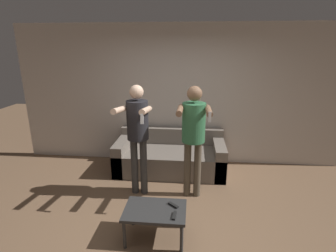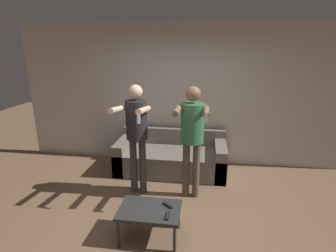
# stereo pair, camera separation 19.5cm
# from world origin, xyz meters

# --- Properties ---
(ground_plane) EXTENTS (14.00, 14.00, 0.00)m
(ground_plane) POSITION_xyz_m (0.00, 0.00, 0.00)
(ground_plane) COLOR brown
(wall_back) EXTENTS (6.40, 0.06, 2.70)m
(wall_back) POSITION_xyz_m (0.00, 2.09, 1.35)
(wall_back) COLOR beige
(wall_back) RESTS_ON ground_plane
(couch) EXTENTS (2.01, 0.92, 0.73)m
(couch) POSITION_xyz_m (-0.14, 1.59, 0.26)
(couch) COLOR slate
(couch) RESTS_ON ground_plane
(person_standing_left) EXTENTS (0.45, 0.76, 1.75)m
(person_standing_left) POSITION_xyz_m (-0.56, 0.71, 1.10)
(person_standing_left) COLOR #383838
(person_standing_left) RESTS_ON ground_plane
(person_standing_right) EXTENTS (0.46, 0.73, 1.74)m
(person_standing_right) POSITION_xyz_m (0.28, 0.72, 1.11)
(person_standing_right) COLOR brown
(person_standing_right) RESTS_ON ground_plane
(coffee_table) EXTENTS (0.74, 0.51, 0.40)m
(coffee_table) POSITION_xyz_m (-0.16, -0.28, 0.35)
(coffee_table) COLOR #2D2D2D
(coffee_table) RESTS_ON ground_plane
(remote_near) EXTENTS (0.05, 0.15, 0.02)m
(remote_near) POSITION_xyz_m (0.08, -0.40, 0.41)
(remote_near) COLOR black
(remote_near) RESTS_ON coffee_table
(remote_far) EXTENTS (0.14, 0.12, 0.02)m
(remote_far) POSITION_xyz_m (0.05, -0.19, 0.41)
(remote_far) COLOR black
(remote_far) RESTS_ON coffee_table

